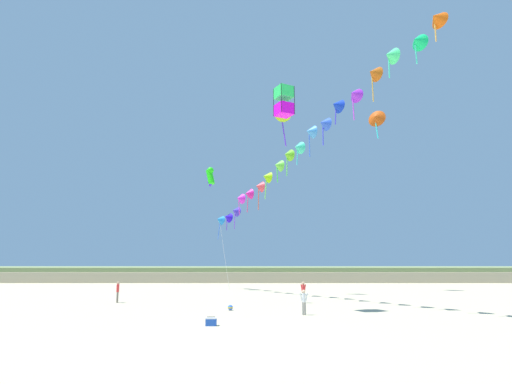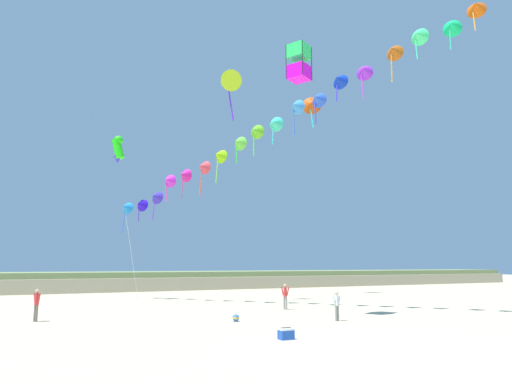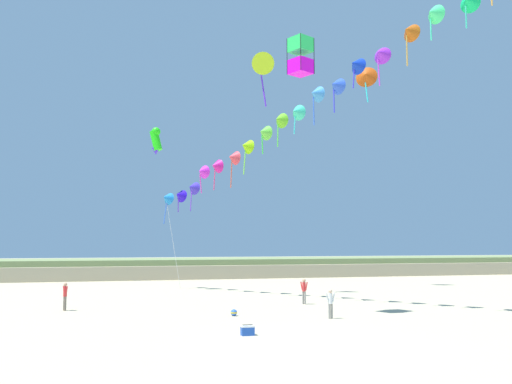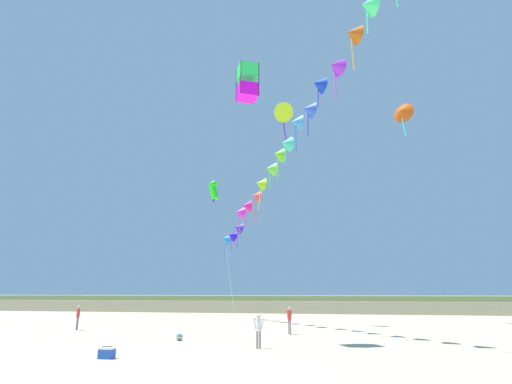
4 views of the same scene
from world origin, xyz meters
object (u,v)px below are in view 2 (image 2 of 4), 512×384
large_kite_high_solo (231,81)px  beach_ball (236,318)px  person_near_right (337,303)px  large_kite_outer_drift (312,104)px  large_kite_mid_trail (299,63)px  person_near_left (285,295)px  large_kite_low_lead (118,148)px  person_mid_center (37,303)px  beach_cooler (286,334)px

large_kite_high_solo → beach_ball: bearing=-111.6°
person_near_right → large_kite_outer_drift: bearing=59.0°
large_kite_mid_trail → large_kite_high_solo: large_kite_high_solo is taller
person_near_left → large_kite_high_solo: size_ratio=0.36×
large_kite_low_lead → large_kite_mid_trail: bearing=-67.3°
large_kite_low_lead → large_kite_mid_trail: large_kite_mid_trail is taller
person_near_right → large_kite_mid_trail: bearing=119.2°
large_kite_low_lead → person_near_left: bearing=-54.3°
person_near_left → person_mid_center: bearing=179.3°
person_near_right → beach_ball: 5.33m
person_mid_center → large_kite_low_lead: large_kite_low_lead is taller
large_kite_low_lead → beach_ball: 21.42m
person_near_left → beach_ball: (-5.53, -4.36, -0.77)m
person_mid_center → large_kite_high_solo: bearing=27.2°
person_mid_center → beach_ball: size_ratio=4.56×
large_kite_mid_trail → beach_cooler: bearing=-127.8°
large_kite_high_solo → beach_cooler: large_kite_high_solo is taller
person_near_right → large_kite_high_solo: bearing=90.6°
person_mid_center → beach_cooler: size_ratio=2.86×
large_kite_outer_drift → beach_ball: size_ratio=9.96×
person_near_right → large_kite_low_lead: size_ratio=0.65×
large_kite_mid_trail → large_kite_high_solo: 12.72m
person_near_left → beach_ball: size_ratio=4.57×
person_near_right → large_kite_high_solo: (-0.15, 13.93, 17.51)m
large_kite_high_solo → beach_ball: size_ratio=12.60×
person_near_left → person_mid_center: person_near_left is taller
large_kite_outer_drift → beach_ball: (-15.60, -15.77, -19.28)m
person_near_left → beach_ball: person_near_left is taller
person_near_left → person_mid_center: size_ratio=1.00×
beach_cooler → large_kite_high_solo: bearing=73.6°
person_near_right → beach_ball: size_ratio=4.27×
person_near_right → beach_cooler: (-5.40, -3.94, -0.68)m
large_kite_mid_trail → person_near_right: bearing=-60.8°
person_near_right → large_kite_mid_trail: 14.08m
beach_cooler → large_kite_low_lead: bearing=97.1°
person_near_right → person_near_left: bearing=83.6°
large_kite_low_lead → large_kite_outer_drift: 20.29m
large_kite_high_solo → large_kite_low_lead: bearing=147.1°
person_near_left → large_kite_low_lead: size_ratio=0.69×
large_kite_outer_drift → large_kite_mid_trail: bearing=-126.0°
person_mid_center → large_kite_outer_drift: 32.99m
person_near_left → large_kite_high_solo: large_kite_high_solo is taller
person_mid_center → large_kite_outer_drift: large_kite_outer_drift is taller
large_kite_mid_trail → large_kite_outer_drift: (11.80, 16.26, 4.63)m
person_near_left → beach_ball: bearing=-141.7°
person_near_left → beach_cooler: bearing=-120.2°
large_kite_high_solo → large_kite_outer_drift: (10.97, 4.08, 1.05)m
large_kite_high_solo → large_kite_outer_drift: 11.75m
person_near_right → large_kite_mid_trail: size_ratio=0.72×
large_kite_mid_trail → large_kite_high_solo: bearing=86.1°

